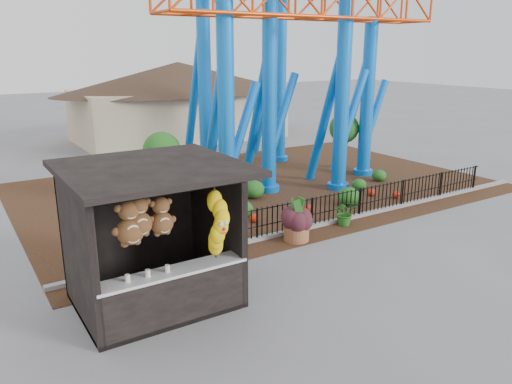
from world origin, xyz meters
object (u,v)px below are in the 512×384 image
roller_coaster (279,19)px  potted_plant (345,213)px  prize_booth (157,240)px  terracotta_planter (296,232)px

roller_coaster → potted_plant: bearing=-102.7°
prize_booth → terracotta_planter: prize_booth is taller
terracotta_planter → roller_coaster: bearing=60.1°
potted_plant → prize_booth: bearing=-141.7°
roller_coaster → terracotta_planter: roller_coaster is taller
prize_booth → terracotta_planter: 5.20m
terracotta_planter → potted_plant: (2.08, 0.24, 0.14)m
roller_coaster → potted_plant: (-1.25, -5.55, -6.03)m
potted_plant → terracotta_planter: bearing=-149.8°
terracotta_planter → potted_plant: 2.10m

